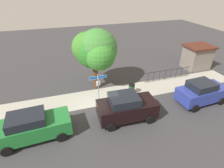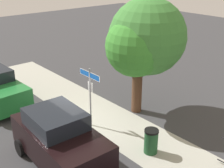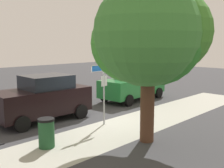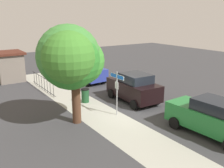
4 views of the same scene
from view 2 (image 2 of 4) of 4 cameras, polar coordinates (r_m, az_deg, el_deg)
The scene contains 6 objects.
ground_plane at distance 13.30m, azimuth -5.65°, elevation -8.28°, with size 60.00×60.00×0.00m, color #38383A.
sidewalk_strip at distance 12.71m, azimuth 4.56°, elevation -9.83°, with size 24.00×2.60×0.00m, color #A7A799.
street_sign at distance 12.59m, azimuth -4.25°, elevation -0.46°, with size 1.35×0.07×2.68m.
shade_tree at distance 13.41m, azimuth 5.91°, elevation 8.82°, with size 3.90×3.76×5.45m.
car_black at distance 10.76m, azimuth -10.03°, elevation -10.37°, with size 4.23×2.27×2.01m.
trash_bin at distance 11.51m, azimuth 7.51°, elevation -10.84°, with size 0.55×0.55×0.98m.
Camera 2 is at (9.45, -6.43, 6.79)m, focal length 47.55 mm.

